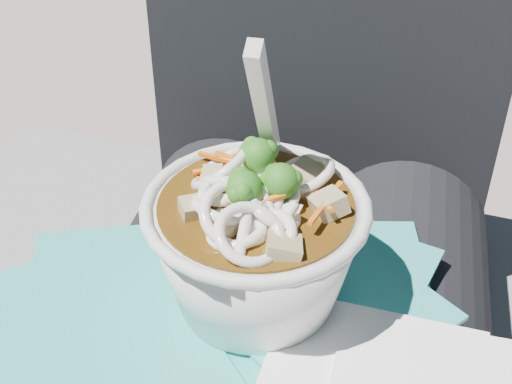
# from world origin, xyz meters

# --- Properties ---
(lap) EXTENTS (0.35, 0.48, 0.16)m
(lap) POSITION_xyz_m (0.00, 0.00, 0.54)
(lap) COLOR black
(lap) RESTS_ON stone_ledge
(person_body) EXTENTS (0.34, 0.94, 1.01)m
(person_body) POSITION_xyz_m (0.00, 0.09, 0.56)
(person_body) COLOR black
(person_body) RESTS_ON ground
(plastic_bag) EXTENTS (0.38, 0.33, 0.02)m
(plastic_bag) POSITION_xyz_m (-0.04, -0.02, 0.63)
(plastic_bag) COLOR teal
(plastic_bag) RESTS_ON lap
(udon_bowl) EXTENTS (0.18, 0.18, 0.20)m
(udon_bowl) POSITION_xyz_m (-0.01, -0.00, 0.69)
(udon_bowl) COLOR white
(udon_bowl) RESTS_ON plastic_bag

